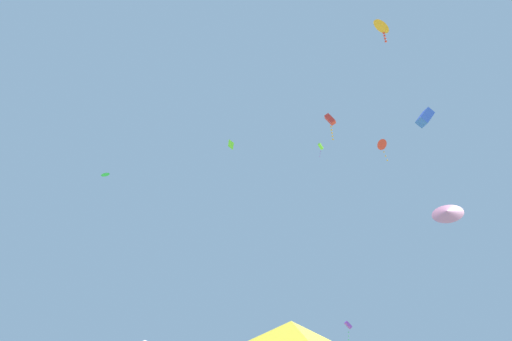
{
  "coord_description": "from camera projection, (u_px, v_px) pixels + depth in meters",
  "views": [
    {
      "loc": [
        -0.16,
        -4.69,
        1.3
      ],
      "look_at": [
        2.14,
        15.01,
        14.15
      ],
      "focal_mm": 28.25,
      "sensor_mm": 36.0,
      "label": 1
    }
  ],
  "objects": [
    {
      "name": "kite_lime_box",
      "position": [
        321.0,
        147.0,
        38.93
      ],
      "size": [
        0.66,
        0.64,
        1.42
      ],
      "color": "#75D138"
    },
    {
      "name": "kite_green_delta",
      "position": [
        105.0,
        174.0,
        38.7
      ],
      "size": [
        1.04,
        1.05,
        0.4
      ],
      "color": "green"
    },
    {
      "name": "kite_blue_box",
      "position": [
        425.0,
        117.0,
        17.78
      ],
      "size": [
        1.0,
        0.59,
        1.03
      ],
      "color": "blue"
    },
    {
      "name": "kite_orange_delta",
      "position": [
        382.0,
        26.0,
        16.74
      ],
      "size": [
        0.93,
        0.97,
        1.59
      ],
      "color": "orange"
    },
    {
      "name": "kite_lime_diamond",
      "position": [
        231.0,
        145.0,
        38.92
      ],
      "size": [
        0.74,
        0.75,
        0.74
      ],
      "color": "#75D138"
    },
    {
      "name": "kite_pink_delta",
      "position": [
        447.0,
        212.0,
        21.03
      ],
      "size": [
        1.82,
        1.62,
        1.46
      ],
      "color": "pink"
    },
    {
      "name": "kite_red_delta",
      "position": [
        382.0,
        145.0,
        30.16
      ],
      "size": [
        1.04,
        0.95,
        1.74
      ],
      "color": "red"
    },
    {
      "name": "kite_red_box",
      "position": [
        330.0,
        120.0,
        28.12
      ],
      "size": [
        0.8,
        0.63,
        2.06
      ],
      "color": "red"
    },
    {
      "name": "kite_purple_box",
      "position": [
        348.0,
        325.0,
        31.34
      ],
      "size": [
        0.63,
        0.42,
        1.37
      ],
      "color": "purple"
    }
  ]
}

